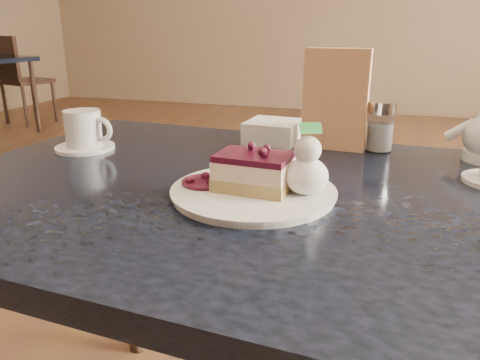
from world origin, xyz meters
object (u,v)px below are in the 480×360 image
(dessert_plate, at_px, (253,193))
(main_table, at_px, (262,228))
(coffee_set, at_px, (84,132))
(cheesecake_slice, at_px, (254,172))

(dessert_plate, bearing_deg, main_table, 86.53)
(coffee_set, bearing_deg, dessert_plate, -21.04)
(cheesecake_slice, bearing_deg, main_table, 90.00)
(dessert_plate, relative_size, coffee_set, 1.90)
(main_table, bearing_deg, cheesecake_slice, -90.00)
(coffee_set, bearing_deg, cheesecake_slice, -21.04)
(cheesecake_slice, xyz_separation_m, coffee_set, (-0.44, 0.17, -0.00))
(main_table, distance_m, dessert_plate, 0.10)
(dessert_plate, xyz_separation_m, cheesecake_slice, (0.00, 0.00, 0.04))
(cheesecake_slice, height_order, coffee_set, coffee_set)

